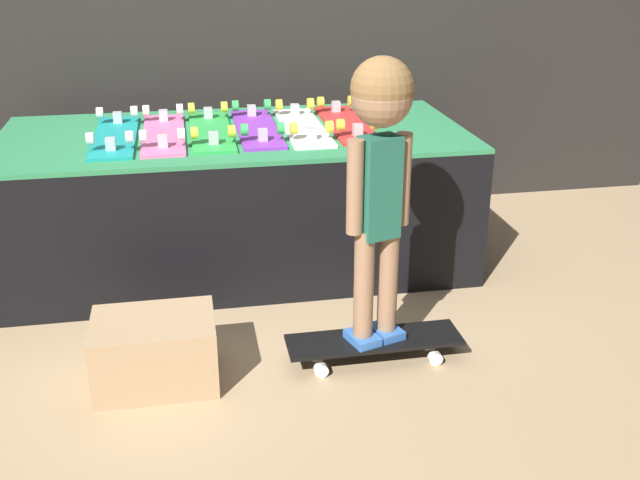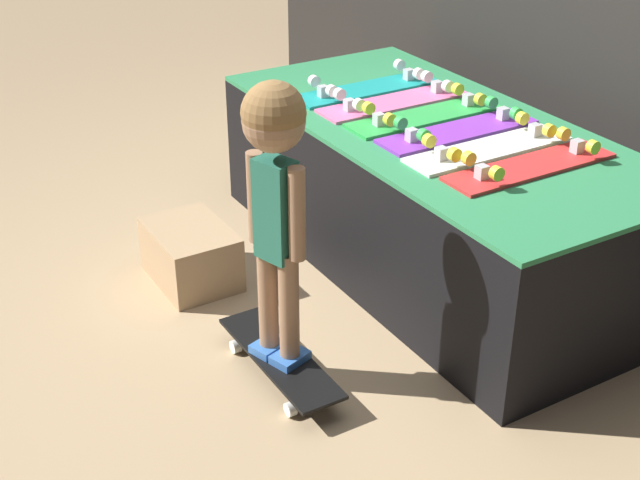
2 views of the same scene
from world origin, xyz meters
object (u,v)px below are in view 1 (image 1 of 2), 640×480
skateboard_teal_on_rack (115,135)px  storage_box (155,351)px  skateboard_purple_on_rack (257,126)px  skateboard_on_floor (374,342)px  skateboard_pink_on_rack (163,132)px  skateboard_white_on_rack (303,125)px  skateboard_green_on_rack (211,129)px  child (380,150)px  skateboard_red_on_rack (346,122)px

skateboard_teal_on_rack → storage_box: bearing=-81.6°
skateboard_purple_on_rack → skateboard_on_floor: size_ratio=1.10×
skateboard_teal_on_rack → skateboard_pink_on_rack: 0.21m
skateboard_teal_on_rack → skateboard_white_on_rack: same height
skateboard_green_on_rack → skateboard_on_floor: skateboard_green_on_rack is taller
skateboard_teal_on_rack → child: (0.95, -0.99, 0.16)m
skateboard_green_on_rack → skateboard_white_on_rack: same height
skateboard_green_on_rack → skateboard_white_on_rack: (0.42, -0.00, 0.00)m
skateboard_pink_on_rack → skateboard_purple_on_rack: size_ratio=1.00×
skateboard_red_on_rack → skateboard_white_on_rack: bearing=-173.8°
skateboard_teal_on_rack → skateboard_purple_on_rack: size_ratio=1.00×
skateboard_teal_on_rack → skateboard_green_on_rack: size_ratio=1.00×
storage_box → skateboard_pink_on_rack: bearing=86.2°
skateboard_pink_on_rack → skateboard_purple_on_rack: same height
skateboard_purple_on_rack → child: size_ratio=0.69×
skateboard_on_floor → child: size_ratio=0.63×
skateboard_green_on_rack → skateboard_on_floor: (0.52, -1.01, -0.59)m
skateboard_teal_on_rack → skateboard_white_on_rack: 0.85m
skateboard_pink_on_rack → skateboard_white_on_rack: bearing=1.1°
skateboard_white_on_rack → skateboard_red_on_rack: (0.21, 0.02, 0.00)m
skateboard_teal_on_rack → child: size_ratio=0.69×
skateboard_pink_on_rack → skateboard_red_on_rack: bearing=2.3°
skateboard_green_on_rack → child: child is taller
skateboard_teal_on_rack → skateboard_pink_on_rack: same height
skateboard_green_on_rack → storage_box: bearing=-105.4°
skateboard_green_on_rack → skateboard_red_on_rack: bearing=2.1°
skateboard_pink_on_rack → storage_box: (-0.07, -0.99, -0.54)m
skateboard_green_on_rack → skateboard_red_on_rack: (0.64, 0.02, 0.00)m
skateboard_red_on_rack → storage_box: skateboard_red_on_rack is taller
skateboard_teal_on_rack → skateboard_on_floor: (0.95, -0.99, -0.59)m
skateboard_green_on_rack → storage_box: size_ratio=1.68×
skateboard_green_on_rack → skateboard_purple_on_rack: 0.21m
skateboard_purple_on_rack → skateboard_on_floor: 1.22m
skateboard_red_on_rack → skateboard_on_floor: (-0.11, -1.03, -0.59)m
skateboard_on_floor → child: bearing=-26.6°
skateboard_teal_on_rack → child: bearing=-46.2°
skateboard_pink_on_rack → skateboard_white_on_rack: (0.64, 0.01, 0.00)m
skateboard_teal_on_rack → skateboard_green_on_rack: bearing=2.5°
skateboard_teal_on_rack → skateboard_green_on_rack: same height
skateboard_green_on_rack → storage_box: (-0.28, -1.01, -0.54)m
skateboard_on_floor → skateboard_red_on_rack: bearing=83.8°
skateboard_pink_on_rack → skateboard_green_on_rack: size_ratio=1.00×
skateboard_green_on_rack → child: (0.52, -1.01, 0.16)m
skateboard_on_floor → child: (0.00, -0.00, 0.75)m
skateboard_pink_on_rack → skateboard_purple_on_rack: (0.42, 0.03, 0.00)m
skateboard_purple_on_rack → storage_box: 1.25m
skateboard_white_on_rack → skateboard_green_on_rack: bearing=180.0°
skateboard_white_on_rack → skateboard_pink_on_rack: bearing=-178.9°
skateboard_teal_on_rack → skateboard_red_on_rack: size_ratio=1.00×
skateboard_green_on_rack → skateboard_on_floor: size_ratio=1.10×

